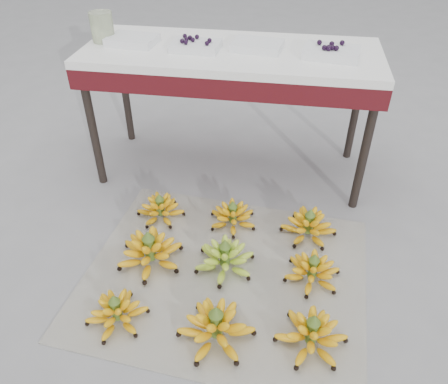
# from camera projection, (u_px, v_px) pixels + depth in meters

# --- Properties ---
(ground) EXTENTS (60.00, 60.00, 0.00)m
(ground) POSITION_uv_depth(u_px,v_px,m) (234.00, 283.00, 1.96)
(ground) COLOR gray
(ground) RESTS_ON ground
(newspaper_mat) EXTENTS (1.34, 1.15, 0.01)m
(newspaper_mat) POSITION_uv_depth(u_px,v_px,m) (225.00, 275.00, 1.99)
(newspaper_mat) COLOR silver
(newspaper_mat) RESTS_ON ground
(bunch_front_left) EXTENTS (0.27, 0.27, 0.15)m
(bunch_front_left) POSITION_uv_depth(u_px,v_px,m) (117.00, 312.00, 1.76)
(bunch_front_left) COLOR yellow
(bunch_front_left) RESTS_ON newspaper_mat
(bunch_front_center) EXTENTS (0.32, 0.32, 0.18)m
(bunch_front_center) POSITION_uv_depth(u_px,v_px,m) (216.00, 327.00, 1.69)
(bunch_front_center) COLOR yellow
(bunch_front_center) RESTS_ON newspaper_mat
(bunch_front_right) EXTENTS (0.32, 0.32, 0.17)m
(bunch_front_right) POSITION_uv_depth(u_px,v_px,m) (311.00, 334.00, 1.67)
(bunch_front_right) COLOR yellow
(bunch_front_right) RESTS_ON newspaper_mat
(bunch_mid_left) EXTENTS (0.41, 0.41, 0.19)m
(bunch_mid_left) POSITION_uv_depth(u_px,v_px,m) (150.00, 251.00, 2.02)
(bunch_mid_left) COLOR yellow
(bunch_mid_left) RESTS_ON newspaper_mat
(bunch_mid_center) EXTENTS (0.35, 0.35, 0.17)m
(bunch_mid_center) POSITION_uv_depth(u_px,v_px,m) (225.00, 258.00, 2.00)
(bunch_mid_center) COLOR #7AB62B
(bunch_mid_center) RESTS_ON newspaper_mat
(bunch_mid_right) EXTENTS (0.31, 0.31, 0.16)m
(bunch_mid_right) POSITION_uv_depth(u_px,v_px,m) (312.00, 271.00, 1.94)
(bunch_mid_right) COLOR yellow
(bunch_mid_right) RESTS_ON newspaper_mat
(bunch_back_left) EXTENTS (0.28, 0.28, 0.15)m
(bunch_back_left) POSITION_uv_depth(u_px,v_px,m) (161.00, 209.00, 2.29)
(bunch_back_left) COLOR yellow
(bunch_back_left) RESTS_ON newspaper_mat
(bunch_back_center) EXTENTS (0.30, 0.30, 0.15)m
(bunch_back_center) POSITION_uv_depth(u_px,v_px,m) (233.00, 216.00, 2.24)
(bunch_back_center) COLOR yellow
(bunch_back_center) RESTS_ON newspaper_mat
(bunch_back_right) EXTENTS (0.36, 0.36, 0.17)m
(bunch_back_right) POSITION_uv_depth(u_px,v_px,m) (309.00, 226.00, 2.17)
(bunch_back_right) COLOR yellow
(bunch_back_right) RESTS_ON newspaper_mat
(vendor_table) EXTENTS (1.55, 0.62, 0.74)m
(vendor_table) POSITION_uv_depth(u_px,v_px,m) (231.00, 65.00, 2.30)
(vendor_table) COLOR black
(vendor_table) RESTS_ON ground
(tray_far_left) EXTENTS (0.27, 0.21, 0.04)m
(tray_far_left) POSITION_uv_depth(u_px,v_px,m) (133.00, 40.00, 2.30)
(tray_far_left) COLOR silver
(tray_far_left) RESTS_ON vendor_table
(tray_left) EXTENTS (0.25, 0.19, 0.06)m
(tray_left) POSITION_uv_depth(u_px,v_px,m) (196.00, 45.00, 2.23)
(tray_left) COLOR silver
(tray_left) RESTS_ON vendor_table
(tray_right) EXTENTS (0.27, 0.21, 0.04)m
(tray_right) POSITION_uv_depth(u_px,v_px,m) (257.00, 45.00, 2.24)
(tray_right) COLOR silver
(tray_right) RESTS_ON vendor_table
(tray_far_right) EXTENTS (0.29, 0.23, 0.07)m
(tray_far_right) POSITION_uv_depth(u_px,v_px,m) (331.00, 52.00, 2.15)
(tray_far_right) COLOR silver
(tray_far_right) RESTS_ON vendor_table
(glass_jar) EXTENTS (0.15, 0.15, 0.15)m
(glass_jar) POSITION_uv_depth(u_px,v_px,m) (102.00, 27.00, 2.30)
(glass_jar) COLOR beige
(glass_jar) RESTS_ON vendor_table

